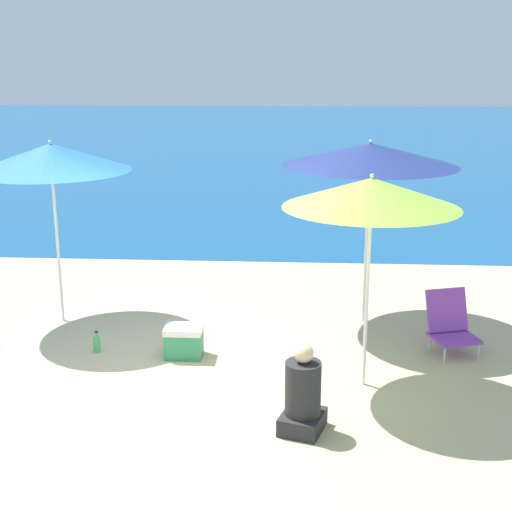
% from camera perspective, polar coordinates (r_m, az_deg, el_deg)
% --- Properties ---
extents(ground_plane, '(60.00, 60.00, 0.00)m').
position_cam_1_polar(ground_plane, '(7.26, -6.87, -10.29)').
color(ground_plane, '#C6B284').
extents(sea_water, '(60.00, 40.00, 0.01)m').
position_cam_1_polar(sea_water, '(31.18, 1.26, 9.66)').
color(sea_water, navy).
rests_on(sea_water, ground).
extents(beach_umbrella_blue, '(1.88, 1.88, 2.23)m').
position_cam_1_polar(beach_umbrella_blue, '(8.76, -16.09, 7.58)').
color(beach_umbrella_blue, white).
rests_on(beach_umbrella_blue, ground).
extents(beach_umbrella_lime, '(1.67, 1.67, 2.12)m').
position_cam_1_polar(beach_umbrella_lime, '(6.73, 9.22, 4.99)').
color(beach_umbrella_lime, white).
rests_on(beach_umbrella_lime, ground).
extents(beach_umbrella_navy, '(2.07, 2.07, 2.24)m').
position_cam_1_polar(beach_umbrella_navy, '(8.50, 9.11, 8.01)').
color(beach_umbrella_navy, white).
rests_on(beach_umbrella_navy, ground).
extents(beach_chair_purple, '(0.60, 0.62, 0.68)m').
position_cam_1_polar(beach_chair_purple, '(8.19, 15.27, -5.22)').
color(beach_chair_purple, silver).
rests_on(beach_chair_purple, ground).
extents(person_seated_near, '(0.45, 0.49, 0.81)m').
position_cam_1_polar(person_seated_near, '(6.29, 3.77, -11.11)').
color(person_seated_near, '#262628').
rests_on(person_seated_near, ground).
extents(water_bottle, '(0.08, 0.08, 0.25)m').
position_cam_1_polar(water_bottle, '(8.14, -12.61, -6.88)').
color(water_bottle, '#4CB266').
rests_on(water_bottle, ground).
extents(cooler_box, '(0.41, 0.31, 0.35)m').
position_cam_1_polar(cooler_box, '(7.85, -5.79, -6.80)').
color(cooler_box, '#338C59').
rests_on(cooler_box, ground).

